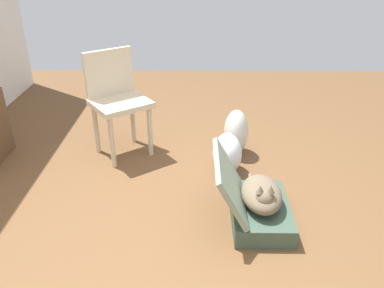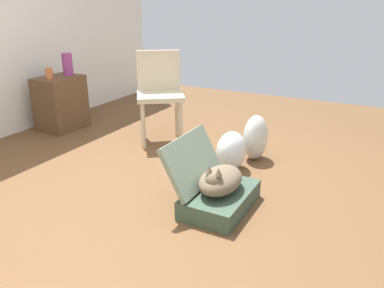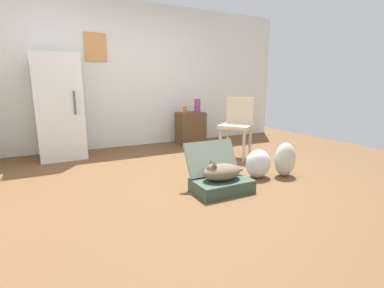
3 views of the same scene
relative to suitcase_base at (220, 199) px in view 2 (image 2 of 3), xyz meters
name	(u,v)px [view 2 (image 2 of 3)]	position (x,y,z in m)	size (l,w,h in m)	color
ground_plane	(142,200)	(-0.18, 0.57, -0.07)	(7.68, 7.68, 0.00)	brown
suitcase_base	(220,199)	(0.00, 0.00, 0.00)	(0.62, 0.41, 0.14)	#384C3D
suitcase_lid	(193,161)	(0.00, 0.23, 0.26)	(0.62, 0.41, 0.04)	gray
cat	(220,180)	(-0.01, 0.00, 0.16)	(0.52, 0.28, 0.24)	brown
plastic_bag_white	(231,151)	(0.66, 0.19, 0.11)	(0.34, 0.25, 0.36)	silver
plastic_bag_clear	(255,138)	(1.01, 0.09, 0.15)	(0.29, 0.23, 0.43)	silver
side_table	(61,103)	(0.84, 2.42, 0.24)	(0.51, 0.39, 0.62)	brown
vase_tall	(49,73)	(0.71, 2.41, 0.61)	(0.08, 0.08, 0.12)	#CC6B38
vase_short	(67,64)	(0.96, 2.38, 0.68)	(0.12, 0.12, 0.26)	#8C387A
chair	(160,91)	(1.04, 1.18, 0.47)	(0.63, 0.64, 0.95)	beige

